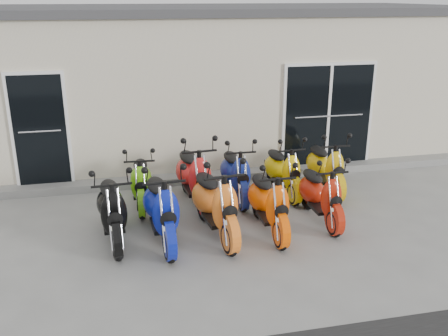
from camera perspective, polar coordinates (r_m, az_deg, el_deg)
The scene contains 16 objects.
ground at distance 8.47m, azimuth 0.88°, elevation -6.11°, with size 80.00×80.00×0.00m, color gray.
building at distance 12.93m, azimuth -4.45°, elevation 10.17°, with size 14.00×6.00×3.20m, color beige.
roof_cap at distance 12.77m, azimuth -4.65°, elevation 17.64°, with size 14.20×6.20×0.16m, color #3F3F42.
front_step at distance 10.26m, azimuth -1.70°, elevation -1.01°, with size 14.00×0.40×0.15m, color gray.
door_left at distance 10.01m, azimuth -20.31°, elevation 4.36°, with size 1.07×0.08×2.22m, color black.
door_right at distance 10.82m, azimuth 11.81°, elevation 6.21°, with size 2.02×0.08×2.22m, color black.
scooter_front_black at distance 7.75m, azimuth -12.75°, elevation -3.70°, with size 0.66×1.81×1.33m, color black, non-canonical shape.
scooter_front_blue at distance 7.58m, azimuth -7.23°, elevation -3.59°, with size 0.69×1.90×1.40m, color #0D1C99, non-canonical shape.
scooter_front_orange_a at distance 7.70m, azimuth -1.03°, elevation -3.03°, with size 0.70×1.92×1.42m, color orange, non-canonical shape.
scooter_front_orange_b at distance 7.88m, azimuth 5.15°, elevation -3.01°, with size 0.64×1.76×1.30m, color #FF5704, non-canonical shape.
scooter_front_red at distance 8.38m, azimuth 11.02°, elevation -2.17°, with size 0.61×1.67×1.24m, color #B01F0B, non-canonical shape.
scooter_back_green at distance 8.96m, azimuth -9.52°, elevation -0.75°, with size 0.59×1.63×1.20m, color #64BD13, non-canonical shape.
scooter_back_red at distance 8.88m, azimuth -3.50°, elevation 0.01°, with size 0.69×1.91×1.41m, color red, non-canonical shape.
scooter_back_blue at distance 9.14m, azimuth 1.33°, elevation 0.14°, with size 0.63×1.72×1.27m, color navy, non-canonical shape.
scooter_back_yellow at distance 9.42m, azimuth 6.75°, elevation 0.46°, with size 0.60×1.66×1.23m, color #E7BD07, non-canonical shape.
scooter_back_extra at distance 9.69m, azimuth 11.57°, elevation 0.87°, with size 0.63×1.72×1.27m, color #DEAD0B, non-canonical shape.
Camera 1 is at (-1.77, -7.45, 3.63)m, focal length 40.00 mm.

